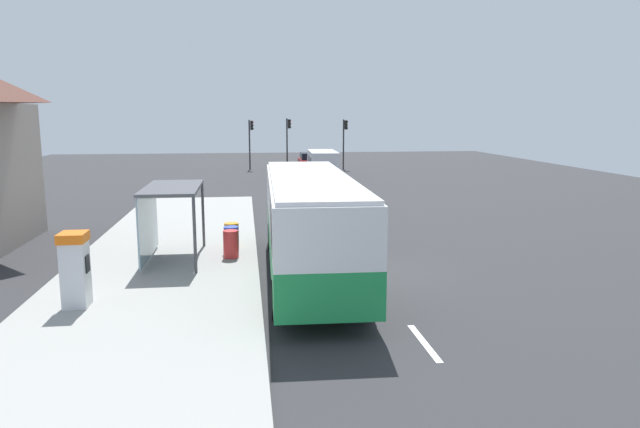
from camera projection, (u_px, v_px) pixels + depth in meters
ground_plane at (312, 206)px, 32.67m from camera, size 56.00×92.00×0.04m
sidewalk_platform at (167, 261)px, 20.12m from camera, size 6.20×30.00×0.18m
lane_stripe_seg_0 at (424, 343)px, 13.15m from camera, size 0.16×2.20×0.01m
lane_stripe_seg_1 at (375, 281)px, 18.03m from camera, size 0.16×2.20×0.01m
lane_stripe_seg_2 at (347, 245)px, 22.92m from camera, size 0.16×2.20×0.01m
lane_stripe_seg_3 at (329, 222)px, 27.81m from camera, size 0.16×2.20×0.01m
lane_stripe_seg_4 at (316, 206)px, 32.70m from camera, size 0.16×2.20×0.01m
lane_stripe_seg_5 at (307, 194)px, 37.59m from camera, size 0.16×2.20×0.01m
lane_stripe_seg_6 at (300, 185)px, 42.47m from camera, size 0.16×2.20×0.01m
lane_stripe_seg_7 at (294, 177)px, 47.36m from camera, size 0.16×2.20×0.01m
bus at (309, 220)px, 18.14m from camera, size 2.81×11.07×3.21m
white_van at (323, 164)px, 44.39m from camera, size 2.21×5.28×2.30m
sedan_near at (318, 166)px, 48.38m from camera, size 1.95×4.45×1.52m
sedan_far at (309, 160)px, 54.60m from camera, size 1.87×4.41×1.52m
ticket_machine at (75, 269)px, 14.94m from camera, size 0.66×0.76×1.94m
recycling_bin_red at (231, 244)px, 20.15m from camera, size 0.52×0.52×0.95m
recycling_bin_blue at (231, 240)px, 20.84m from camera, size 0.52×0.52×0.95m
recycling_bin_orange at (232, 236)px, 21.52m from camera, size 0.52×0.52×0.95m
traffic_light_near_side at (345, 136)px, 53.87m from camera, size 0.49×0.28×4.57m
traffic_light_far_side at (251, 136)px, 53.58m from camera, size 0.49×0.28×4.54m
traffic_light_median at (288, 135)px, 54.79m from camera, size 0.49×0.28×4.65m
bus_shelter at (163, 204)px, 19.69m from camera, size 1.80×4.00×2.50m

